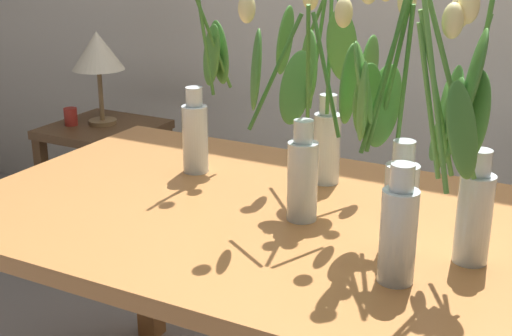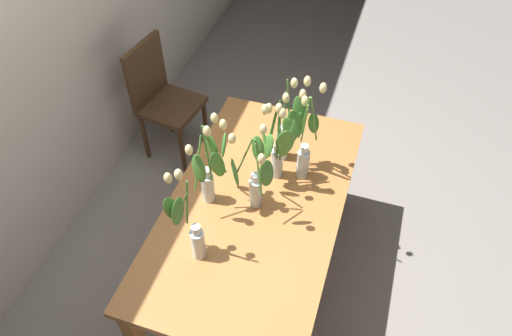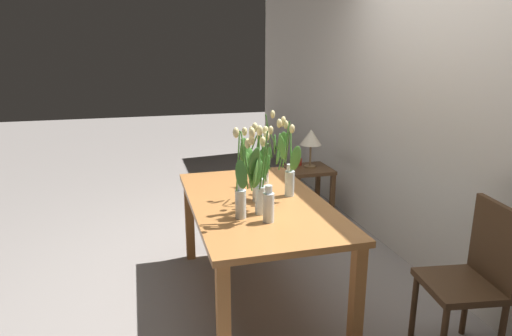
% 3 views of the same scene
% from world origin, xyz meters
% --- Properties ---
extents(dining_table, '(1.60, 0.90, 0.74)m').
position_xyz_m(dining_table, '(0.00, 0.00, 0.65)').
color(dining_table, '#B7753D').
rests_on(dining_table, ground).
extents(tulip_vase_0, '(0.24, 0.24, 0.51)m').
position_xyz_m(tulip_vase_0, '(-0.00, 0.01, 0.94)').
color(tulip_vase_0, silver).
rests_on(tulip_vase_0, dining_table).
extents(tulip_vase_1, '(0.11, 0.18, 0.57)m').
position_xyz_m(tulip_vase_1, '(-0.38, 0.19, 0.92)').
color(tulip_vase_1, silver).
rests_on(tulip_vase_1, dining_table).
extents(tulip_vase_2, '(0.16, 0.21, 0.57)m').
position_xyz_m(tulip_vase_2, '(0.20, -0.05, 0.97)').
color(tulip_vase_2, silver).
rests_on(tulip_vase_2, dining_table).
extents(tulip_vase_3, '(0.27, 0.18, 0.56)m').
position_xyz_m(tulip_vase_3, '(-0.04, 0.23, 0.98)').
color(tulip_vase_3, silver).
rests_on(tulip_vase_3, dining_table).
extents(tulip_vase_4, '(0.12, 0.15, 0.59)m').
position_xyz_m(tulip_vase_4, '(0.37, -0.05, 0.92)').
color(tulip_vase_4, silver).
rests_on(tulip_vase_4, dining_table).
extents(tulip_vase_5, '(0.17, 0.20, 0.58)m').
position_xyz_m(tulip_vase_5, '(0.31, -0.16, 0.97)').
color(tulip_vase_5, silver).
rests_on(tulip_vase_5, dining_table).
extents(side_table, '(0.44, 0.44, 0.55)m').
position_xyz_m(side_table, '(-1.35, 0.92, 0.43)').
color(side_table, brown).
rests_on(side_table, ground).
extents(table_lamp, '(0.22, 0.22, 0.40)m').
position_xyz_m(table_lamp, '(-1.37, 0.94, 0.86)').
color(table_lamp, olive).
rests_on(table_lamp, side_table).
extents(pillar_candle, '(0.06, 0.06, 0.07)m').
position_xyz_m(pillar_candle, '(-1.48, 0.86, 0.59)').
color(pillar_candle, '#B72D23').
rests_on(pillar_candle, side_table).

